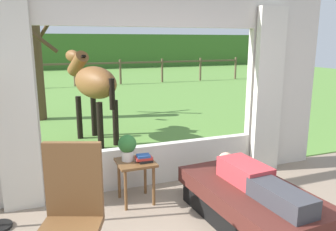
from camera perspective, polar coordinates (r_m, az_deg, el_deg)
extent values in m
cube|color=beige|center=(5.42, 18.65, 4.99)|extent=(1.15, 0.12, 2.55)
cube|color=beige|center=(4.67, -2.05, -8.16)|extent=(2.90, 0.12, 0.55)
cube|color=beige|center=(4.39, -2.26, 17.76)|extent=(2.90, 0.12, 0.45)
cube|color=beige|center=(4.07, -24.57, 1.12)|extent=(0.44, 0.10, 2.40)
cube|color=beige|center=(5.11, 16.67, 3.86)|extent=(0.44, 0.10, 2.40)
cube|color=#568438|center=(15.22, -15.59, 4.89)|extent=(36.00, 21.68, 0.02)
cube|color=#3D6A29|center=(24.93, -18.07, 10.31)|extent=(36.00, 2.00, 2.40)
cube|color=black|center=(3.86, 13.88, -15.78)|extent=(0.93, 1.61, 0.24)
cube|color=#471E19|center=(3.76, 14.05, -12.96)|extent=(1.01, 1.75, 0.18)
cube|color=#B23338|center=(3.80, 12.91, -9.38)|extent=(0.38, 0.62, 0.22)
cube|color=#333338|center=(3.37, 18.69, -13.04)|extent=(0.32, 0.70, 0.18)
sphere|color=tan|center=(4.10, 9.87, -7.56)|extent=(0.20, 0.20, 0.20)
cube|color=brown|center=(2.94, -16.48, -18.39)|extent=(0.62, 0.62, 0.06)
cube|color=brown|center=(2.97, -15.74, -10.69)|extent=(0.47, 0.23, 0.68)
cube|color=brown|center=(4.07, -5.56, -7.96)|extent=(0.44, 0.44, 0.03)
cylinder|color=brown|center=(3.98, -7.21, -12.55)|extent=(0.04, 0.04, 0.49)
cylinder|color=brown|center=(4.06, -2.46, -11.90)|extent=(0.04, 0.04, 0.49)
cylinder|color=brown|center=(4.28, -8.33, -10.71)|extent=(0.04, 0.04, 0.49)
cylinder|color=brown|center=(4.36, -3.91, -10.16)|extent=(0.04, 0.04, 0.49)
cylinder|color=silver|center=(4.08, -6.90, -6.82)|extent=(0.14, 0.14, 0.12)
sphere|color=#2D6B2D|center=(4.03, -6.95, -4.80)|extent=(0.22, 0.22, 0.22)
cube|color=black|center=(4.03, -3.93, -7.70)|extent=(0.17, 0.13, 0.03)
cube|color=#B22D28|center=(4.02, -4.13, -7.26)|extent=(0.20, 0.14, 0.03)
cube|color=#23478C|center=(4.01, -4.21, -6.87)|extent=(0.16, 0.13, 0.03)
ellipsoid|color=brown|center=(6.43, -12.32, 5.52)|extent=(0.94, 1.36, 0.60)
cylinder|color=brown|center=(7.01, -15.09, 8.51)|extent=(0.44, 0.65, 0.53)
ellipsoid|color=brown|center=(7.22, -15.99, 9.75)|extent=(0.35, 0.52, 0.24)
cube|color=black|center=(6.93, -14.82, 8.71)|extent=(0.22, 0.43, 0.32)
cylinder|color=black|center=(5.93, -9.51, 3.60)|extent=(0.13, 0.13, 0.55)
cylinder|color=black|center=(6.85, -14.87, -0.35)|extent=(0.11, 0.11, 0.85)
cylinder|color=black|center=(6.99, -12.51, 0.03)|extent=(0.11, 0.11, 0.85)
cylinder|color=black|center=(6.12, -11.47, -1.70)|extent=(0.11, 0.11, 0.85)
cylinder|color=black|center=(6.28, -8.91, -1.25)|extent=(0.11, 0.11, 0.85)
cylinder|color=#4C3823|center=(8.74, -21.51, 7.16)|extent=(0.32, 0.32, 2.43)
cylinder|color=#47331E|center=(8.98, -20.11, 13.83)|extent=(0.62, 0.71, 0.83)
cylinder|color=#47331E|center=(9.10, -23.12, 14.62)|extent=(0.92, 0.45, 0.76)
cylinder|color=#47331E|center=(8.22, -22.46, 13.12)|extent=(1.16, 0.23, 0.98)
cylinder|color=brown|center=(14.92, -23.34, 6.34)|extent=(0.10, 0.10, 1.10)
cylinder|color=brown|center=(14.98, -15.64, 6.92)|extent=(0.10, 0.10, 1.10)
cylinder|color=brown|center=(15.30, -8.12, 7.37)|extent=(0.10, 0.10, 1.10)
cylinder|color=brown|center=(15.86, -1.01, 7.67)|extent=(0.10, 0.10, 1.10)
cylinder|color=brown|center=(16.65, 5.53, 7.85)|extent=(0.10, 0.10, 1.10)
cylinder|color=brown|center=(17.63, 11.42, 7.93)|extent=(0.10, 0.10, 1.10)
cube|color=brown|center=(14.95, -15.73, 8.45)|extent=(16.00, 0.06, 0.08)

